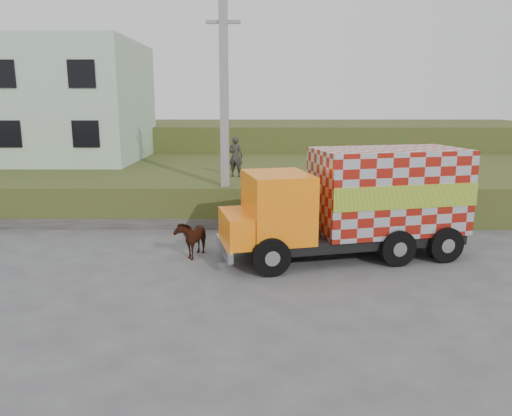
{
  "coord_description": "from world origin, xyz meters",
  "views": [
    {
      "loc": [
        0.22,
        -13.43,
        4.61
      ],
      "look_at": [
        0.14,
        1.73,
        1.3
      ],
      "focal_mm": 35.0,
      "sensor_mm": 36.0,
      "label": 1
    }
  ],
  "objects_px": {
    "utility_pole": "(224,115)",
    "pedestrian": "(236,157)",
    "cow": "(192,237)",
    "cargo_truck": "(357,202)"
  },
  "relations": [
    {
      "from": "cargo_truck",
      "to": "pedestrian",
      "type": "distance_m",
      "value": 7.09
    },
    {
      "from": "cargo_truck",
      "to": "pedestrian",
      "type": "bearing_deg",
      "value": 109.82
    },
    {
      "from": "utility_pole",
      "to": "pedestrian",
      "type": "distance_m",
      "value": 2.87
    },
    {
      "from": "cow",
      "to": "pedestrian",
      "type": "height_order",
      "value": "pedestrian"
    },
    {
      "from": "cargo_truck",
      "to": "utility_pole",
      "type": "bearing_deg",
      "value": 125.24
    },
    {
      "from": "cow",
      "to": "pedestrian",
      "type": "relative_size",
      "value": 0.81
    },
    {
      "from": "cargo_truck",
      "to": "cow",
      "type": "xyz_separation_m",
      "value": [
        -4.9,
        0.01,
        -1.08
      ]
    },
    {
      "from": "cargo_truck",
      "to": "pedestrian",
      "type": "xyz_separation_m",
      "value": [
        -3.85,
        5.92,
        0.68
      ]
    },
    {
      "from": "utility_pole",
      "to": "cargo_truck",
      "type": "xyz_separation_m",
      "value": [
        4.13,
        -3.66,
        -2.43
      ]
    },
    {
      "from": "utility_pole",
      "to": "pedestrian",
      "type": "height_order",
      "value": "utility_pole"
    }
  ]
}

